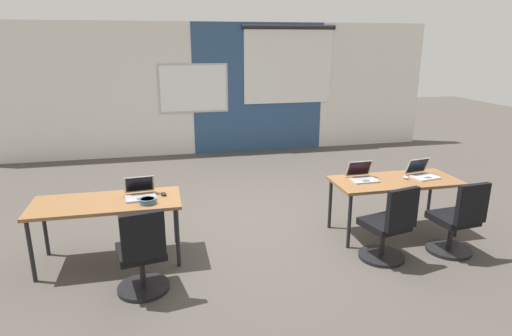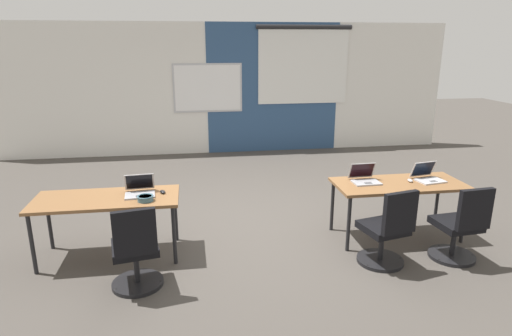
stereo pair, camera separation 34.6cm
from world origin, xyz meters
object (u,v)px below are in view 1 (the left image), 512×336
Objects in this scene: desk_near_left at (107,206)px; mouse_near_right_end at (406,177)px; desk_near_right at (395,184)px; laptop_near_left_inner at (140,193)px; laptop_near_right_end at (422,173)px; chair_near_right_inner at (388,230)px; laptop_near_right_inner at (362,176)px; chair_near_right_end at (457,224)px; mouse_near_left_inner at (164,194)px; snack_bowl at (148,201)px; chair_near_left_inner at (142,259)px.

mouse_near_right_end reaches higher than desk_near_left.
desk_near_right is at bearing 0.00° from desk_near_left.
laptop_near_left_inner is (0.36, 0.05, 0.11)m from desk_near_left.
chair_near_right_inner is at bearing -149.60° from laptop_near_right_end.
laptop_near_right_inner is at bearing 1.77° from desk_near_left.
chair_near_right_end is at bearing 165.41° from chair_near_right_inner.
chair_near_right_end reaches higher than mouse_near_right_end.
laptop_near_right_end is (3.28, -0.02, 0.03)m from mouse_near_left_inner.
laptop_near_right_inner is 3.19× the size of mouse_near_right_end.
mouse_near_left_inner is at bearing 52.96° from snack_bowl.
mouse_near_left_inner is at bearing 179.30° from laptop_near_right_inner.
chair_near_right_end reaches higher than desk_near_left.
chair_near_right_end reaches higher than desk_near_right.
chair_near_right_end reaches higher than snack_bowl.
desk_near_right is 3.06m from snack_bowl.
laptop_near_right_end is at bearing 0.56° from desk_near_left.
laptop_near_right_inner is at bearing 165.97° from laptop_near_right_end.
laptop_near_left_inner reaches higher than snack_bowl.
mouse_near_right_end is 0.60× the size of snack_bowl.
chair_near_right_end is (0.25, -0.73, -0.36)m from mouse_near_right_end.
mouse_near_right_end reaches higher than desk_near_right.
desk_near_right is 1.74× the size of chair_near_right_end.
desk_near_left and desk_near_right have the same top height.
chair_near_right_end is at bearing -10.39° from desk_near_left.
mouse_near_left_inner is 0.30× the size of laptop_near_right_end.
chair_near_left_inner is at bearing -166.20° from desk_near_right.
laptop_near_right_inner is 0.37× the size of chair_near_left_inner.
desk_near_right is 3.23m from chair_near_left_inner.
laptop_near_right_end reaches higher than chair_near_right_end.
desk_near_right is 0.87m from chair_near_right_inner.
mouse_near_left_inner is at bearing -5.45° from laptop_near_left_inner.
chair_near_left_inner reaches higher than snack_bowl.
laptop_near_left_inner reaches higher than mouse_near_left_inner.
laptop_near_right_inner is 0.88m from chair_near_right_inner.
laptop_near_left_inner reaches higher than chair_near_right_inner.
laptop_near_left_inner is 3.64m from chair_near_right_end.
desk_near_right is 0.42m from laptop_near_right_end.
laptop_near_right_end reaches higher than laptop_near_left_inner.
chair_near_left_inner is at bearing -63.62° from desk_near_left.
chair_near_left_inner is at bearing -164.03° from laptop_near_right_inner.
mouse_near_right_end is at bearing 3.39° from snack_bowl.
snack_bowl is (-3.46, 0.54, 0.38)m from chair_near_right_end.
chair_near_left_inner is 1.00× the size of chair_near_right_end.
chair_near_right_end is at bearing -13.18° from mouse_near_left_inner.
laptop_near_right_end is at bearing -152.39° from chair_near_right_inner.
chair_near_right_inner is 8.11× the size of mouse_near_left_inner.
chair_near_right_end is 5.18× the size of snack_bowl.
laptop_near_right_end is (3.52, 0.80, 0.39)m from chair_near_left_inner.
desk_near_left is 3.14m from chair_near_right_inner.
laptop_near_right_end is 0.25m from mouse_near_right_end.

